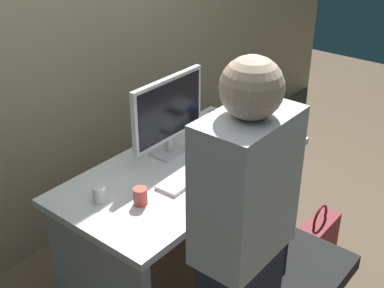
# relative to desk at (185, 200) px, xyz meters

# --- Properties ---
(ground_plane) EXTENTS (9.00, 9.00, 0.00)m
(ground_plane) POSITION_rel_desk_xyz_m (0.00, 0.00, -0.51)
(ground_plane) COLOR brown
(wall_back) EXTENTS (6.40, 0.10, 3.00)m
(wall_back) POSITION_rel_desk_xyz_m (0.00, 0.89, 0.99)
(wall_back) COLOR tan
(wall_back) RESTS_ON ground
(desk) EXTENTS (1.46, 0.75, 0.74)m
(desk) POSITION_rel_desk_xyz_m (0.00, 0.00, 0.00)
(desk) COLOR white
(desk) RESTS_ON ground
(office_chair) EXTENTS (0.52, 0.52, 0.94)m
(office_chair) POSITION_rel_desk_xyz_m (-0.04, -0.69, -0.08)
(office_chair) COLOR black
(office_chair) RESTS_ON ground
(person_at_desk) EXTENTS (0.40, 0.24, 1.64)m
(person_at_desk) POSITION_rel_desk_xyz_m (-0.50, -0.71, 0.33)
(person_at_desk) COLOR #262838
(person_at_desk) RESTS_ON ground
(monitor) EXTENTS (0.54, 0.14, 0.46)m
(monitor) POSITION_rel_desk_xyz_m (0.05, 0.16, 0.48)
(monitor) COLOR silver
(monitor) RESTS_ON desk
(keyboard) EXTENTS (0.43, 0.15, 0.02)m
(keyboard) POSITION_rel_desk_xyz_m (-0.06, -0.09, 0.24)
(keyboard) COLOR white
(keyboard) RESTS_ON desk
(mouse) EXTENTS (0.06, 0.10, 0.03)m
(mouse) POSITION_rel_desk_xyz_m (0.24, -0.06, 0.24)
(mouse) COLOR white
(mouse) RESTS_ON desk
(cup_near_keyboard) EXTENTS (0.07, 0.07, 0.09)m
(cup_near_keyboard) POSITION_rel_desk_xyz_m (-0.42, -0.07, 0.27)
(cup_near_keyboard) COLOR #D84C3F
(cup_near_keyboard) RESTS_ON desk
(cup_by_monitor) EXTENTS (0.07, 0.07, 0.08)m
(cup_by_monitor) POSITION_rel_desk_xyz_m (-0.52, 0.10, 0.27)
(cup_by_monitor) COLOR white
(cup_by_monitor) RESTS_ON desk
(book_stack) EXTENTS (0.22, 0.20, 0.15)m
(book_stack) POSITION_rel_desk_xyz_m (0.46, 0.06, 0.30)
(book_stack) COLOR #594C72
(book_stack) RESTS_ON desk
(cell_phone) EXTENTS (0.08, 0.15, 0.01)m
(cell_phone) POSITION_rel_desk_xyz_m (0.50, -0.21, 0.23)
(cell_phone) COLOR black
(cell_phone) RESTS_ON desk
(handbag) EXTENTS (0.34, 0.14, 0.38)m
(handbag) POSITION_rel_desk_xyz_m (0.62, -0.56, -0.37)
(handbag) COLOR maroon
(handbag) RESTS_ON ground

